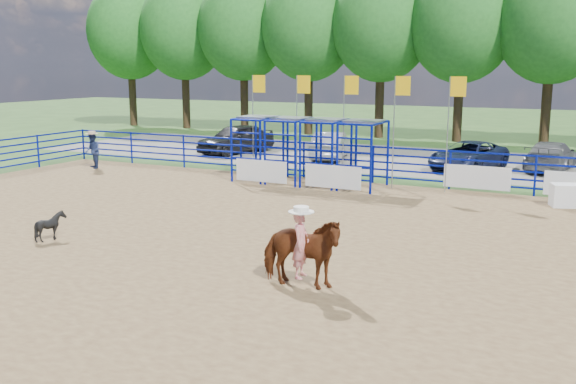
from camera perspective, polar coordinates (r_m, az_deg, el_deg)
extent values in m
plane|color=#375C25|center=(16.63, -3.60, -4.80)|extent=(120.00, 120.00, 0.00)
cube|color=olive|center=(16.63, -3.60, -4.77)|extent=(30.00, 20.00, 0.02)
cube|color=slate|center=(32.21, 11.52, 2.78)|extent=(40.00, 10.00, 0.01)
cube|color=white|center=(22.97, 24.06, -0.29)|extent=(1.54, 1.08, 0.75)
imported|color=#662E14|center=(13.30, 1.16, -5.34)|extent=(1.89, 0.99, 1.54)
imported|color=red|center=(13.08, 1.17, -1.68)|extent=(0.38, 0.54, 1.42)
cylinder|color=white|center=(12.94, 1.19, 1.51)|extent=(0.54, 0.54, 0.12)
imported|color=black|center=(18.10, -20.35, -2.84)|extent=(0.92, 0.88, 0.77)
imported|color=navy|center=(30.14, -16.97, 3.53)|extent=(0.99, 0.95, 1.61)
cylinder|color=tan|center=(30.05, -17.06, 5.05)|extent=(0.56, 0.56, 0.11)
imported|color=black|center=(34.21, -4.64, 4.76)|extent=(2.96, 4.85, 1.54)
imported|color=gray|center=(31.94, 3.80, 4.15)|extent=(2.37, 4.35, 1.36)
imported|color=#161C39|center=(29.75, 15.74, 3.14)|extent=(3.29, 4.91, 1.25)
imported|color=#58585B|center=(30.77, 22.33, 3.00)|extent=(2.16, 4.55, 1.28)
cube|color=white|center=(24.96, -2.40, 1.88)|extent=(2.20, 0.04, 0.85)
cube|color=white|center=(23.69, 4.00, 1.36)|extent=(2.20, 0.04, 0.85)
cube|color=white|center=(24.50, 16.43, 1.26)|extent=(2.40, 0.04, 0.85)
cylinder|color=#3F2B19|center=(51.77, -13.65, 8.44)|extent=(0.56, 0.56, 4.80)
ellipsoid|color=#20601F|center=(51.82, -13.92, 14.14)|extent=(6.40, 6.40, 7.36)
cylinder|color=#3F2B19|center=(48.75, -9.06, 8.46)|extent=(0.56, 0.56, 4.80)
ellipsoid|color=#20601F|center=(48.79, -9.25, 14.52)|extent=(6.40, 6.40, 7.36)
cylinder|color=#3F2B19|center=(46.06, -3.90, 8.42)|extent=(0.56, 0.56, 4.80)
ellipsoid|color=#20601F|center=(46.11, -3.99, 14.84)|extent=(6.40, 6.40, 7.36)
cylinder|color=#3F2B19|center=(43.79, 1.84, 8.30)|extent=(0.56, 0.56, 4.80)
ellipsoid|color=#20601F|center=(43.84, 1.88, 15.05)|extent=(6.40, 6.40, 7.36)
cylinder|color=#3F2B19|center=(41.99, 8.14, 8.08)|extent=(0.56, 0.56, 4.80)
ellipsoid|color=#20601F|center=(42.04, 8.34, 15.12)|extent=(6.40, 6.40, 7.36)
cylinder|color=#3F2B19|center=(40.72, 14.90, 7.73)|extent=(0.56, 0.56, 4.80)
ellipsoid|color=#20601F|center=(40.78, 15.27, 14.98)|extent=(6.40, 6.40, 7.36)
cylinder|color=#3F2B19|center=(40.05, 21.98, 7.25)|extent=(0.56, 0.56, 4.80)
ellipsoid|color=#20601F|center=(40.10, 22.53, 14.61)|extent=(6.40, 6.40, 7.36)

